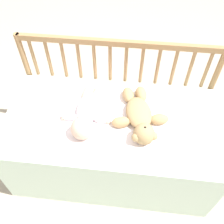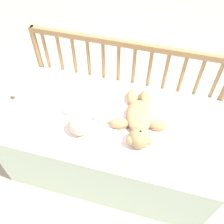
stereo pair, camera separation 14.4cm
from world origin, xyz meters
The scene contains 6 objects.
ground_plane centered at (0.00, 0.00, 0.00)m, with size 12.00×12.00×0.00m, color tan.
crib_mattress centered at (0.00, 0.00, 0.26)m, with size 1.29×0.66×0.51m.
crib_rail centered at (0.00, 0.35, 0.60)m, with size 1.29×0.04×0.82m.
blanket centered at (0.00, 0.04, 0.51)m, with size 0.82×0.52×0.01m.
teddy_bear centered at (0.16, 0.01, 0.56)m, with size 0.34×0.45×0.12m.
baby centered at (-0.15, -0.01, 0.56)m, with size 0.30×0.43×0.13m.
Camera 2 is at (0.25, -0.88, 1.68)m, focal length 40.00 mm.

